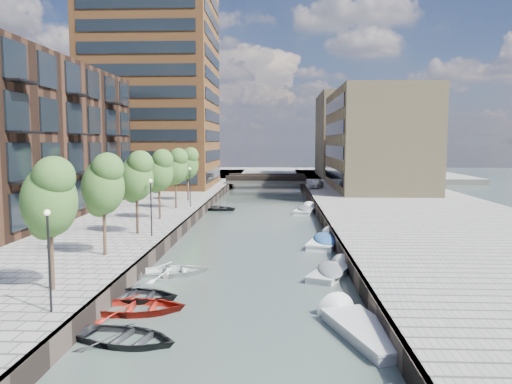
# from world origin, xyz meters

# --- Properties ---
(water) EXTENTS (300.00, 300.00, 0.00)m
(water) POSITION_xyz_m (0.00, 40.00, 0.00)
(water) COLOR #38473F
(water) RESTS_ON ground
(quay_right) EXTENTS (20.00, 140.00, 1.00)m
(quay_right) POSITION_xyz_m (16.00, 40.00, 0.50)
(quay_right) COLOR gray
(quay_right) RESTS_ON ground
(quay_wall_left) EXTENTS (0.25, 140.00, 1.00)m
(quay_wall_left) POSITION_xyz_m (-6.10, 40.00, 0.50)
(quay_wall_left) COLOR #332823
(quay_wall_left) RESTS_ON ground
(quay_wall_right) EXTENTS (0.25, 140.00, 1.00)m
(quay_wall_right) POSITION_xyz_m (6.10, 40.00, 0.50)
(quay_wall_right) COLOR #332823
(quay_wall_right) RESTS_ON ground
(far_closure) EXTENTS (80.00, 40.00, 1.00)m
(far_closure) POSITION_xyz_m (0.00, 100.00, 0.50)
(far_closure) COLOR gray
(far_closure) RESTS_ON ground
(apartment_block) EXTENTS (8.00, 38.00, 14.00)m
(apartment_block) POSITION_xyz_m (-20.00, 30.00, 8.00)
(apartment_block) COLOR black
(apartment_block) RESTS_ON quay_left
(tower) EXTENTS (18.00, 18.00, 30.00)m
(tower) POSITION_xyz_m (-17.00, 65.00, 16.00)
(tower) COLOR brown
(tower) RESTS_ON quay_left
(tan_block_near) EXTENTS (12.00, 25.00, 14.00)m
(tan_block_near) POSITION_xyz_m (16.00, 62.00, 8.00)
(tan_block_near) COLOR #96835C
(tan_block_near) RESTS_ON quay_right
(tan_block_far) EXTENTS (12.00, 20.00, 16.00)m
(tan_block_far) POSITION_xyz_m (16.00, 88.00, 9.00)
(tan_block_far) COLOR #96835C
(tan_block_far) RESTS_ON quay_right
(bridge) EXTENTS (13.00, 6.00, 1.30)m
(bridge) POSITION_xyz_m (0.00, 72.00, 1.39)
(bridge) COLOR gray
(bridge) RESTS_ON ground
(tree_1) EXTENTS (2.50, 2.50, 5.95)m
(tree_1) POSITION_xyz_m (-8.50, 11.00, 5.31)
(tree_1) COLOR #382619
(tree_1) RESTS_ON quay_left
(tree_2) EXTENTS (2.50, 2.50, 5.95)m
(tree_2) POSITION_xyz_m (-8.50, 18.00, 5.31)
(tree_2) COLOR #382619
(tree_2) RESTS_ON quay_left
(tree_3) EXTENTS (2.50, 2.50, 5.95)m
(tree_3) POSITION_xyz_m (-8.50, 25.00, 5.31)
(tree_3) COLOR #382619
(tree_3) RESTS_ON quay_left
(tree_4) EXTENTS (2.50, 2.50, 5.95)m
(tree_4) POSITION_xyz_m (-8.50, 32.00, 5.31)
(tree_4) COLOR #382619
(tree_4) RESTS_ON quay_left
(tree_5) EXTENTS (2.50, 2.50, 5.95)m
(tree_5) POSITION_xyz_m (-8.50, 39.00, 5.31)
(tree_5) COLOR #382619
(tree_5) RESTS_ON quay_left
(tree_6) EXTENTS (2.50, 2.50, 5.95)m
(tree_6) POSITION_xyz_m (-8.50, 46.00, 5.31)
(tree_6) COLOR #382619
(tree_6) RESTS_ON quay_left
(lamp_0) EXTENTS (0.24, 0.24, 4.12)m
(lamp_0) POSITION_xyz_m (-7.20, 8.00, 3.51)
(lamp_0) COLOR black
(lamp_0) RESTS_ON quay_left
(lamp_1) EXTENTS (0.24, 0.24, 4.12)m
(lamp_1) POSITION_xyz_m (-7.20, 24.00, 3.51)
(lamp_1) COLOR black
(lamp_1) RESTS_ON quay_left
(lamp_2) EXTENTS (0.24, 0.24, 4.12)m
(lamp_2) POSITION_xyz_m (-7.20, 40.00, 3.51)
(lamp_2) COLOR black
(lamp_2) RESTS_ON quay_left
(sloop_0) EXTENTS (4.83, 3.99, 0.87)m
(sloop_0) POSITION_xyz_m (-4.03, 7.46, 0.00)
(sloop_0) COLOR black
(sloop_0) RESTS_ON ground
(sloop_1) EXTENTS (4.46, 3.29, 0.89)m
(sloop_1) POSITION_xyz_m (-5.18, 12.66, 0.00)
(sloop_1) COLOR black
(sloop_1) RESTS_ON ground
(sloop_2) EXTENTS (4.75, 3.55, 0.94)m
(sloop_2) POSITION_xyz_m (-4.62, 10.92, 0.00)
(sloop_2) COLOR #A01B11
(sloop_2) RESTS_ON ground
(sloop_3) EXTENTS (5.20, 4.38, 0.92)m
(sloop_3) POSITION_xyz_m (-4.35, 17.31, 0.00)
(sloop_3) COLOR white
(sloop_3) RESTS_ON ground
(sloop_4) EXTENTS (5.31, 4.49, 0.94)m
(sloop_4) POSITION_xyz_m (-4.97, 44.98, 0.00)
(sloop_4) COLOR black
(sloop_4) RESTS_ON ground
(motorboat_1) EXTENTS (3.24, 4.73, 1.50)m
(motorboat_1) POSITION_xyz_m (5.03, 17.74, 0.18)
(motorboat_1) COLOR #B8B8B6
(motorboat_1) RESTS_ON ground
(motorboat_2) EXTENTS (3.49, 5.78, 1.82)m
(motorboat_2) POSITION_xyz_m (5.16, 9.02, 0.11)
(motorboat_2) COLOR silver
(motorboat_2) RESTS_ON ground
(motorboat_3) EXTENTS (3.35, 5.83, 1.84)m
(motorboat_3) POSITION_xyz_m (5.55, 26.57, 0.22)
(motorboat_3) COLOR white
(motorboat_3) RESTS_ON ground
(motorboat_4) EXTENTS (2.97, 5.47, 1.73)m
(motorboat_4) POSITION_xyz_m (4.94, 43.64, 0.21)
(motorboat_4) COLOR silver
(motorboat_4) RESTS_ON ground
(car) EXTENTS (2.72, 4.05, 1.28)m
(car) POSITION_xyz_m (7.50, 61.81, 1.64)
(car) COLOR silver
(car) RESTS_ON quay_right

